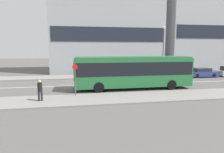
{
  "coord_description": "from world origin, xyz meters",
  "views": [
    {
      "loc": [
        0.15,
        -21.44,
        4.04
      ],
      "look_at": [
        3.57,
        -2.2,
        1.23
      ],
      "focal_mm": 32.0,
      "sensor_mm": 36.0,
      "label": 1
    }
  ],
  "objects_px": {
    "pedestrian_near_stop": "(40,89)",
    "street_lamp": "(163,46)",
    "city_bus": "(133,70)",
    "bus_stop_sign": "(75,77)",
    "parked_car_1": "(202,73)",
    "parked_car_0": "(170,73)"
  },
  "relations": [
    {
      "from": "pedestrian_near_stop",
      "to": "street_lamp",
      "type": "height_order",
      "value": "street_lamp"
    },
    {
      "from": "pedestrian_near_stop",
      "to": "parked_car_0",
      "type": "bearing_deg",
      "value": -159.69
    },
    {
      "from": "pedestrian_near_stop",
      "to": "parked_car_1",
      "type": "bearing_deg",
      "value": -166.6
    },
    {
      "from": "bus_stop_sign",
      "to": "street_lamp",
      "type": "distance_m",
      "value": 16.47
    },
    {
      "from": "parked_car_1",
      "to": "street_lamp",
      "type": "distance_m",
      "value": 6.51
    },
    {
      "from": "parked_car_1",
      "to": "street_lamp",
      "type": "height_order",
      "value": "street_lamp"
    },
    {
      "from": "parked_car_1",
      "to": "parked_car_0",
      "type": "bearing_deg",
      "value": 178.97
    },
    {
      "from": "city_bus",
      "to": "bus_stop_sign",
      "type": "bearing_deg",
      "value": -159.79
    },
    {
      "from": "parked_car_1",
      "to": "bus_stop_sign",
      "type": "relative_size",
      "value": 1.54
    },
    {
      "from": "parked_car_0",
      "to": "city_bus",
      "type": "bearing_deg",
      "value": -138.74
    },
    {
      "from": "bus_stop_sign",
      "to": "street_lamp",
      "type": "relative_size",
      "value": 0.38
    },
    {
      "from": "city_bus",
      "to": "street_lamp",
      "type": "distance_m",
      "value": 10.76
    },
    {
      "from": "street_lamp",
      "to": "pedestrian_near_stop",
      "type": "bearing_deg",
      "value": -141.71
    },
    {
      "from": "city_bus",
      "to": "pedestrian_near_stop",
      "type": "height_order",
      "value": "city_bus"
    },
    {
      "from": "pedestrian_near_stop",
      "to": "street_lamp",
      "type": "bearing_deg",
      "value": -154.51
    },
    {
      "from": "pedestrian_near_stop",
      "to": "street_lamp",
      "type": "relative_size",
      "value": 0.23
    },
    {
      "from": "city_bus",
      "to": "bus_stop_sign",
      "type": "xyz_separation_m",
      "value": [
        -5.62,
        -2.54,
        -0.16
      ]
    },
    {
      "from": "parked_car_1",
      "to": "bus_stop_sign",
      "type": "xyz_separation_m",
      "value": [
        -17.3,
        -8.54,
        1.06
      ]
    },
    {
      "from": "pedestrian_near_stop",
      "to": "bus_stop_sign",
      "type": "distance_m",
      "value": 2.93
    },
    {
      "from": "pedestrian_near_stop",
      "to": "bus_stop_sign",
      "type": "xyz_separation_m",
      "value": [
        2.57,
        1.24,
        0.66
      ]
    },
    {
      "from": "pedestrian_near_stop",
      "to": "street_lamp",
      "type": "distance_m",
      "value": 19.31
    },
    {
      "from": "parked_car_1",
      "to": "pedestrian_near_stop",
      "type": "height_order",
      "value": "pedestrian_near_stop"
    }
  ]
}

